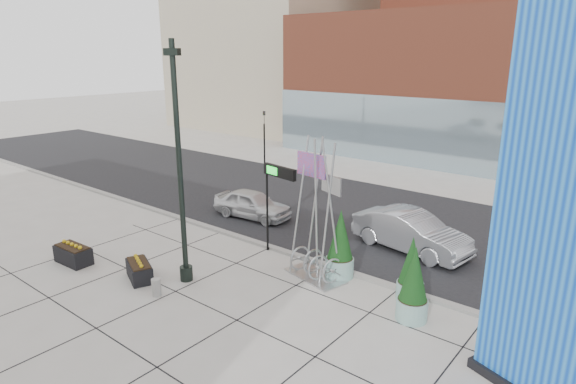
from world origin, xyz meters
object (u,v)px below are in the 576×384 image
Objects in this scene: concrete_bollard at (156,287)px; car_silver_mid at (411,232)px; blue_pylon at (559,216)px; car_white_west at (252,204)px; lamp_post at (181,189)px; overhead_street_sign at (279,178)px; public_art_sculpture at (316,242)px.

car_silver_mid is (5.05, 9.09, 0.53)m from concrete_bollard.
blue_pylon is 2.28× the size of car_white_west.
lamp_post is at bearing -162.73° from car_white_west.
blue_pylon is at bearing -126.17° from car_silver_mid.
car_white_west is at bearing 156.18° from overhead_street_sign.
public_art_sculpture is at bearing 169.33° from car_silver_mid.
public_art_sculpture is 1.39× the size of overhead_street_sign.
lamp_post is 3.46m from concrete_bollard.
public_art_sculpture is at bearing -124.46° from car_white_west.
public_art_sculpture is 7.32m from car_white_west.
public_art_sculpture is (-7.77, 1.71, -3.15)m from blue_pylon.
overhead_street_sign is (-2.43, 0.80, 1.86)m from public_art_sculpture.
car_white_west is (-3.99, 2.66, -2.54)m from overhead_street_sign.
car_silver_mid is at bearing 155.06° from blue_pylon.
lamp_post is 13.76× the size of concrete_bollard.
car_silver_mid reaches higher than concrete_bollard.
blue_pylon is at bearing -116.12° from car_white_west.
overhead_street_sign reaches higher than car_silver_mid.
public_art_sculpture reaches higher than concrete_bollard.
car_white_west is (-6.41, 3.46, -0.68)m from public_art_sculpture.
car_white_west is at bearing 110.40° from concrete_bollard.
public_art_sculpture is (3.55, 3.16, -2.09)m from lamp_post.
public_art_sculpture is 8.54× the size of concrete_bollard.
overhead_street_sign is at bearing 74.14° from lamp_post.
car_white_west is (-2.86, 6.63, -2.77)m from lamp_post.
concrete_bollard is 6.21m from overhead_street_sign.
lamp_post is 7.73m from car_white_west.
public_art_sculpture is 1.04× the size of car_silver_mid.
car_white_west is (-14.18, 5.17, -3.83)m from blue_pylon.
car_silver_mid is (1.63, 4.51, -0.55)m from public_art_sculpture.
car_white_west reaches higher than concrete_bollard.
concrete_bollard is at bearing 160.13° from car_silver_mid.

